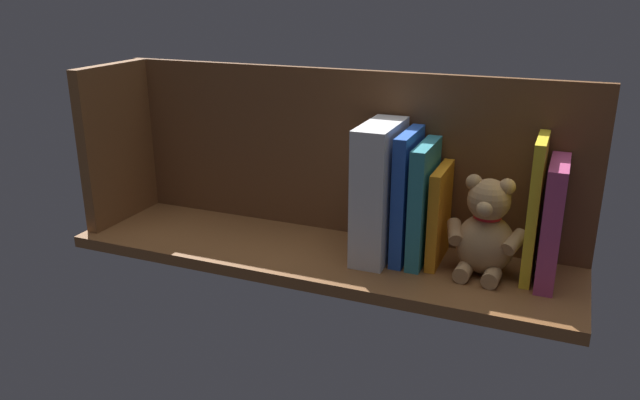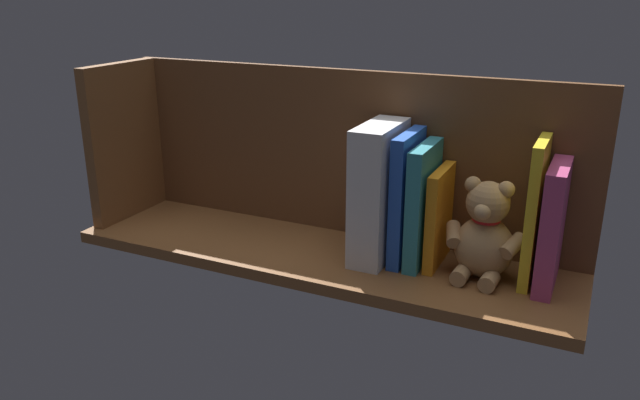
# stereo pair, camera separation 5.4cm
# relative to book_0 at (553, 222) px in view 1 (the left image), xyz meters

# --- Properties ---
(ground_plane) EXTENTS (0.96, 0.26, 0.02)m
(ground_plane) POSITION_rel_book_0_xyz_m (0.41, 0.03, -0.12)
(ground_plane) COLOR brown
(shelf_back_panel) EXTENTS (0.96, 0.02, 0.33)m
(shelf_back_panel) POSITION_rel_book_0_xyz_m (0.41, -0.08, 0.06)
(shelf_back_panel) COLOR brown
(shelf_back_panel) RESTS_ON ground_plane
(shelf_side_divider) EXTENTS (0.02, 0.20, 0.33)m
(shelf_side_divider) POSITION_rel_book_0_xyz_m (0.87, 0.03, 0.06)
(shelf_side_divider) COLOR brown
(shelf_side_divider) RESTS_ON ground_plane
(book_0) EXTENTS (0.03, 0.14, 0.21)m
(book_0) POSITION_rel_book_0_xyz_m (0.00, 0.00, 0.00)
(book_0) COLOR #B23F72
(book_0) RESTS_ON ground_plane
(book_1) EXTENTS (0.02, 0.12, 0.24)m
(book_1) POSITION_rel_book_0_xyz_m (0.03, -0.01, 0.02)
(book_1) COLOR yellow
(book_1) RESTS_ON ground_plane
(teddy_bear) EXTENTS (0.14, 0.12, 0.18)m
(teddy_bear) POSITION_rel_book_0_xyz_m (0.10, 0.01, -0.03)
(teddy_bear) COLOR tan
(teddy_bear) RESTS_ON ground_plane
(book_2) EXTENTS (0.02, 0.12, 0.18)m
(book_2) POSITION_rel_book_0_xyz_m (0.19, -0.01, -0.02)
(book_2) COLOR orange
(book_2) RESTS_ON ground_plane
(book_3) EXTENTS (0.03, 0.14, 0.22)m
(book_3) POSITION_rel_book_0_xyz_m (0.22, -0.00, 0.00)
(book_3) COLOR teal
(book_3) RESTS_ON ground_plane
(book_4) EXTENTS (0.02, 0.13, 0.24)m
(book_4) POSITION_rel_book_0_xyz_m (0.25, -0.00, 0.01)
(book_4) COLOR blue
(book_4) RESTS_ON ground_plane
(dictionary_thick_white) EXTENTS (0.06, 0.16, 0.25)m
(dictionary_thick_white) POSITION_rel_book_0_xyz_m (0.30, 0.01, 0.02)
(dictionary_thick_white) COLOR silver
(dictionary_thick_white) RESTS_ON ground_plane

